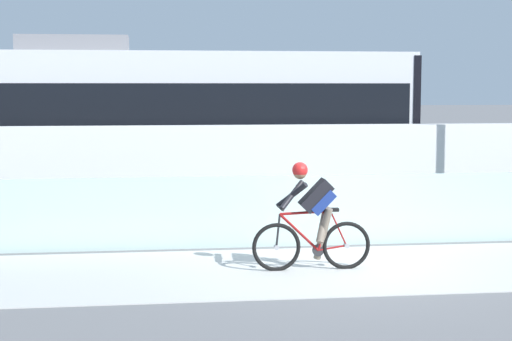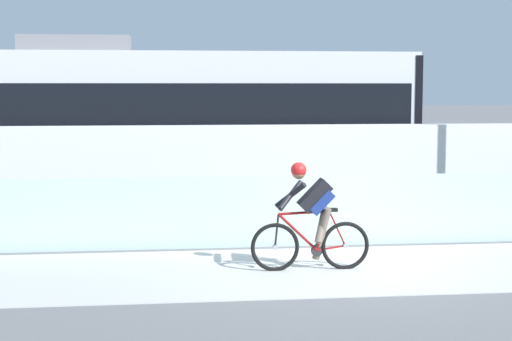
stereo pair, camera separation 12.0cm
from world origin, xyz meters
TOP-DOWN VIEW (x-y plane):
  - ground_plane at (0.00, 0.00)m, footprint 200.00×200.00m
  - bike_path_deck at (0.00, 0.00)m, footprint 32.00×3.20m
  - glass_parapet at (0.00, 1.85)m, footprint 32.00×0.05m
  - concrete_barrier_wall at (0.00, 3.65)m, footprint 32.00×0.36m
  - tram_rail_near at (0.00, 6.13)m, footprint 32.00×0.08m
  - tram_rail_far at (0.00, 7.57)m, footprint 32.00×0.08m
  - tram at (-2.65, 6.85)m, footprint 11.06×2.54m
  - cyclist_on_bike at (-0.60, 0.00)m, footprint 1.77×0.58m

SIDE VIEW (x-z plane):
  - ground_plane at x=0.00m, z-range 0.00..0.00m
  - tram_rail_near at x=0.00m, z-range 0.00..0.01m
  - tram_rail_far at x=0.00m, z-range 0.00..0.01m
  - bike_path_deck at x=0.00m, z-range 0.00..0.01m
  - glass_parapet at x=0.00m, z-range 0.00..1.21m
  - cyclist_on_bike at x=-0.60m, z-range -0.02..1.59m
  - concrete_barrier_wall at x=0.00m, z-range 0.00..1.98m
  - tram at x=-2.65m, z-range -0.01..3.80m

